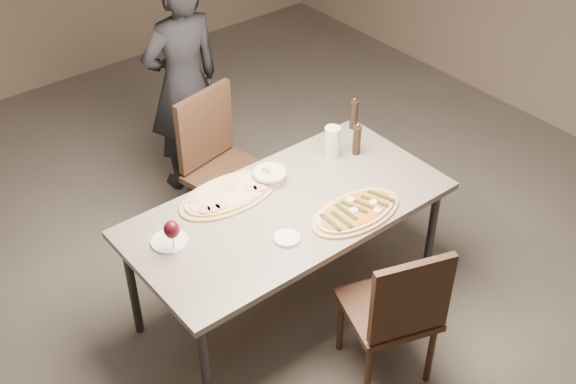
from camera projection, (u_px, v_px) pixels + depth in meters
room at (288, 104)px, 3.57m from camera, size 7.00×7.00×7.00m
dining_table at (288, 214)px, 4.00m from camera, size 1.80×0.90×0.75m
zucchini_pizza at (356, 211)px, 3.91m from camera, size 0.57×0.32×0.05m
ham_pizza at (229, 194)px, 4.03m from camera, size 0.62×0.34×0.04m
bread_basket at (270, 175)px, 4.13m from camera, size 0.20×0.20×0.07m
oil_dish at (287, 238)px, 3.74m from camera, size 0.14×0.14×0.02m
pepper_mill_left at (357, 140)px, 4.32m from camera, size 0.05×0.05×0.21m
pepper_mill_right at (354, 114)px, 4.55m from camera, size 0.06×0.06×0.22m
carafe at (332, 142)px, 4.30m from camera, size 0.09×0.09×0.20m
wine_glass at (172, 231)px, 3.60m from camera, size 0.08×0.08×0.19m
side_plate at (170, 241)px, 3.73m from camera, size 0.19×0.19×0.01m
chair_near at (397, 309)px, 3.66m from camera, size 0.56×0.56×0.94m
chair_far at (220, 159)px, 4.65m from camera, size 0.57×0.57×1.01m
diner at (183, 84)px, 4.95m from camera, size 0.60×0.40×1.61m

